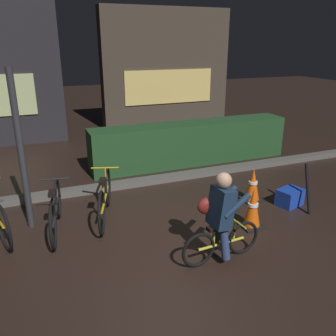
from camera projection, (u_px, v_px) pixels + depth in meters
The scene contains 12 objects.
ground_plane at pixel (171, 240), 5.23m from camera, with size 40.00×40.00×0.00m, color black.
sidewalk_curb at pixel (129, 184), 7.13m from camera, with size 12.00×0.24×0.12m, color #56544F.
hedge_row at pixel (191, 143), 8.40m from camera, with size 4.80×0.70×0.97m, color #214723.
storefront_right at pixel (166, 69), 11.85m from camera, with size 4.40×0.54×3.80m.
street_post at pixel (21, 153), 5.19m from camera, with size 0.10×0.10×2.44m, color #2D2D33.
parked_bike_center_left at pixel (55, 210), 5.37m from camera, with size 0.46×1.63×0.76m.
parked_bike_center_right at pixel (105, 198), 5.76m from camera, with size 0.59×1.64×0.79m.
traffic_cone_near at pixel (253, 208), 5.50m from camera, with size 0.36×0.36×0.66m.
traffic_cone_far at pixel (253, 185), 6.42m from camera, with size 0.36×0.36×0.61m.
blue_crate at pixel (290, 197), 6.29m from camera, with size 0.44×0.32×0.30m, color #193DB7.
cyclist at pixel (220, 217), 4.56m from camera, with size 1.19×0.50×1.25m.
closed_umbrella at pixel (308, 188), 6.03m from camera, with size 0.05×0.05×0.85m, color black.
Camera 1 is at (-1.74, -4.21, 2.77)m, focal length 37.83 mm.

